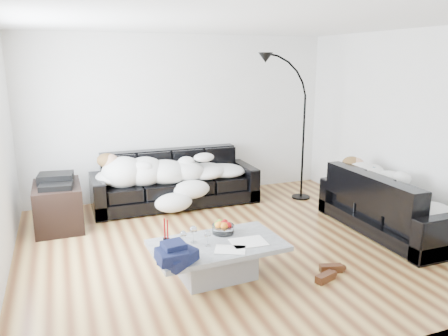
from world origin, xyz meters
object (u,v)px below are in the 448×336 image
object	(u,v)px
candle_right	(168,230)
sofa_back	(175,179)
coffee_table	(218,261)
fruit_bowl	(223,227)
sofa_right	(389,203)
wine_glass_b	(183,238)
wine_glass_a	(193,234)
candle_left	(165,229)
floor_lamp	(303,137)
sleeper_back	(176,166)
av_cabinet	(58,206)
stereo	(56,180)
shoes	(328,273)
wine_glass_c	(208,238)
sleeper_right	(391,186)

from	to	relation	value
candle_right	sofa_back	bearing A→B (deg)	73.48
coffee_table	fruit_bowl	xyz separation A→B (m)	(0.15, 0.23, 0.27)
sofa_right	wine_glass_b	bearing A→B (deg)	96.64
wine_glass_a	candle_left	size ratio (longest dim) A/B	0.76
sofa_back	floor_lamp	xyz separation A→B (m)	(2.00, -0.41, 0.61)
coffee_table	wine_glass_b	xyz separation A→B (m)	(-0.34, 0.06, 0.27)
fruit_bowl	candle_left	world-z (taller)	candle_left
sleeper_back	candle_right	distance (m)	2.28
av_cabinet	stereo	bearing A→B (deg)	0.00
coffee_table	wine_glass_b	bearing A→B (deg)	169.24
wine_glass_a	coffee_table	bearing A→B (deg)	-24.15
sleeper_back	shoes	xyz separation A→B (m)	(0.88, -2.82, -0.59)
stereo	coffee_table	bearing A→B (deg)	-47.38
wine_glass_c	sleeper_right	bearing A→B (deg)	9.16
sofa_back	wine_glass_a	bearing A→B (deg)	-100.21
stereo	av_cabinet	bearing A→B (deg)	0.00
sleeper_right	wine_glass_c	world-z (taller)	sleeper_right
sofa_right	coffee_table	bearing A→B (deg)	98.98
fruit_bowl	coffee_table	bearing A→B (deg)	-122.92
coffee_table	candle_left	bearing A→B (deg)	151.11
sleeper_right	wine_glass_b	size ratio (longest dim) A/B	10.83
coffee_table	candle_left	distance (m)	0.63
sleeper_back	coffee_table	distance (m)	2.48
sofa_back	sleeper_right	size ratio (longest dim) A/B	1.49
wine_glass_b	candle_left	size ratio (longest dim) A/B	0.67
sofa_back	sleeper_back	size ratio (longest dim) A/B	1.18
wine_glass_a	stereo	size ratio (longest dim) A/B	0.40
coffee_table	wine_glass_b	world-z (taller)	wine_glass_b
wine_glass_c	sofa_back	bearing A→B (deg)	82.73
sofa_right	fruit_bowl	size ratio (longest dim) A/B	8.19
wine_glass_a	candle_left	world-z (taller)	candle_left
av_cabinet	sleeper_right	bearing A→B (deg)	-22.94
coffee_table	wine_glass_c	world-z (taller)	wine_glass_c
coffee_table	floor_lamp	size ratio (longest dim) A/B	0.65
shoes	av_cabinet	distance (m)	3.60
coffee_table	wine_glass_b	size ratio (longest dim) A/B	8.55
wine_glass_c	sleeper_back	bearing A→B (deg)	82.58
coffee_table	candle_left	xyz separation A→B (m)	(-0.48, 0.27, 0.31)
sofa_back	sofa_right	distance (m)	3.11
fruit_bowl	wine_glass_a	xyz separation A→B (m)	(-0.37, -0.13, 0.01)
coffee_table	wine_glass_b	distance (m)	0.44
wine_glass_b	candle_right	world-z (taller)	candle_right
wine_glass_c	stereo	bearing A→B (deg)	123.37
floor_lamp	av_cabinet	bearing A→B (deg)	177.59
sleeper_right	fruit_bowl	bearing A→B (deg)	94.16
candle_left	candle_right	xyz separation A→B (m)	(0.03, -0.02, -0.01)
sofa_back	av_cabinet	distance (m)	1.76
sleeper_back	wine_glass_a	distance (m)	2.37
fruit_bowl	stereo	size ratio (longest dim) A/B	0.55
sofa_back	candle_left	size ratio (longest dim) A/B	10.79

